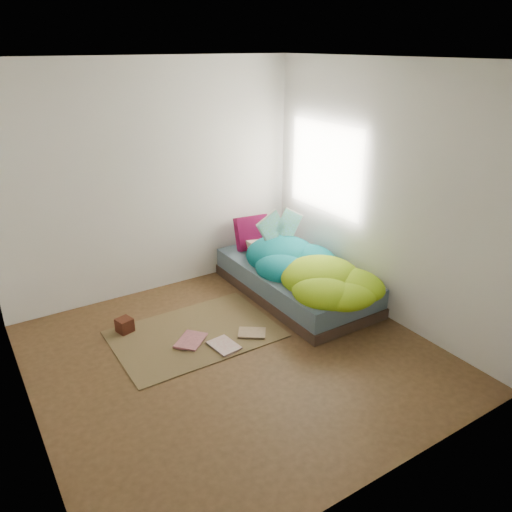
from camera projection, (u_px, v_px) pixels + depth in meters
The scene contains 12 objects.
ground at pixel (236, 356), 4.68m from camera, with size 3.50×3.50×0.00m, color #49331C.
room_walls at pixel (233, 188), 4.05m from camera, with size 3.54×3.54×2.62m.
bed at pixel (295, 281), 5.78m from camera, with size 1.00×2.00×0.34m.
duvet at pixel (308, 261), 5.47m from camera, with size 0.96×1.84×0.34m, color #075672, non-canonical shape.
rug at pixel (195, 334), 5.03m from camera, with size 1.60×1.10×0.01m, color brown.
pillow_floral at pixel (269, 243), 6.23m from camera, with size 0.58×0.36×0.13m, color beige.
pillow_magenta at pixel (252, 233), 6.18m from camera, with size 0.41×0.13×0.41m, color #440418.
open_book at pixel (281, 218), 5.82m from camera, with size 0.50×0.11×0.31m, color green, non-canonical shape.
wooden_box at pixel (125, 325), 5.04m from camera, with size 0.14×0.14×0.14m, color #3C130D.
floor_book_a at pixel (215, 350), 4.74m from camera, with size 0.22×0.30×0.02m, color beige.
floor_book_b at pixel (180, 339), 4.91m from camera, with size 0.24×0.32×0.03m, color #C87376.
floor_book_c at pixel (251, 338), 4.93m from camera, with size 0.20×0.27×0.02m, color tan.
Camera 1 is at (-1.95, -3.42, 2.71)m, focal length 35.00 mm.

